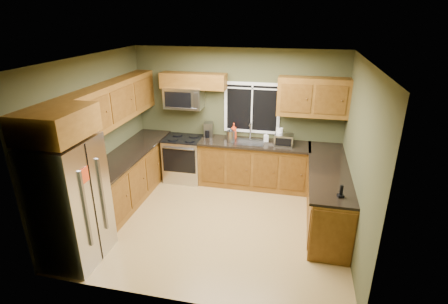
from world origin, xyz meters
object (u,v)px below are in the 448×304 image
at_px(toaster_oven, 284,140).
at_px(soap_bottle_a, 234,131).
at_px(paper_towel_roll, 279,136).
at_px(soap_bottle_b, 266,137).
at_px(refrigerator, 71,202).
at_px(kettle, 231,136).
at_px(microwave, 184,98).
at_px(coffee_maker, 208,130).
at_px(cordless_phone, 341,193).
at_px(range, 184,158).

relative_size(toaster_oven, soap_bottle_a, 1.10).
relative_size(paper_towel_roll, soap_bottle_b, 1.72).
xyz_separation_m(refrigerator, paper_towel_roll, (2.62, 2.86, 0.19)).
distance_m(kettle, soap_bottle_a, 0.19).
xyz_separation_m(microwave, toaster_oven, (2.03, -0.16, -0.68)).
bearing_deg(coffee_maker, soap_bottle_a, -4.51).
distance_m(microwave, cordless_phone, 3.63).
height_order(refrigerator, cordless_phone, refrigerator).
xyz_separation_m(range, paper_towel_roll, (1.93, 0.09, 0.62)).
bearing_deg(refrigerator, coffee_maker, 68.24).
relative_size(refrigerator, range, 1.92).
relative_size(kettle, cordless_phone, 1.59).
relative_size(range, soap_bottle_a, 2.87).
height_order(toaster_oven, paper_towel_roll, paper_towel_roll).
xyz_separation_m(range, soap_bottle_b, (1.68, 0.11, 0.57)).
height_order(toaster_oven, cordless_phone, toaster_oven).
distance_m(microwave, paper_towel_roll, 2.03).
xyz_separation_m(paper_towel_roll, soap_bottle_b, (-0.25, 0.02, -0.05)).
bearing_deg(soap_bottle_a, range, -172.95).
xyz_separation_m(range, toaster_oven, (2.03, -0.03, 0.58)).
xyz_separation_m(microwave, soap_bottle_b, (1.68, -0.02, -0.69)).
height_order(toaster_oven, soap_bottle_b, toaster_oven).
bearing_deg(paper_towel_roll, soap_bottle_a, 177.76).
xyz_separation_m(refrigerator, soap_bottle_a, (1.71, 2.90, 0.20)).
distance_m(paper_towel_roll, soap_bottle_a, 0.91).
xyz_separation_m(range, kettle, (1.00, -0.06, 0.60)).
distance_m(range, soap_bottle_b, 1.77).
bearing_deg(kettle, soap_bottle_b, 14.58).
height_order(microwave, paper_towel_roll, microwave).
height_order(soap_bottle_a, cordless_phone, soap_bottle_a).
bearing_deg(soap_bottle_b, soap_bottle_a, 178.84).
height_order(soap_bottle_b, cordless_phone, soap_bottle_b).
bearing_deg(soap_bottle_a, refrigerator, -120.62).
height_order(refrigerator, soap_bottle_a, refrigerator).
height_order(microwave, soap_bottle_b, microwave).
distance_m(range, coffee_maker, 0.80).
height_order(toaster_oven, coffee_maker, coffee_maker).
height_order(coffee_maker, cordless_phone, coffee_maker).
relative_size(microwave, soap_bottle_a, 2.33).
bearing_deg(soap_bottle_a, paper_towel_roll, -2.24).
relative_size(microwave, soap_bottle_b, 3.92).
distance_m(toaster_oven, kettle, 1.03).
bearing_deg(soap_bottle_b, kettle, -165.42).
bearing_deg(paper_towel_roll, coffee_maker, 176.91).
distance_m(soap_bottle_a, cordless_phone, 2.77).
distance_m(refrigerator, paper_towel_roll, 3.88).
bearing_deg(coffee_maker, range, -160.70).
bearing_deg(paper_towel_roll, cordless_phone, -63.36).
xyz_separation_m(toaster_oven, soap_bottle_b, (-0.35, 0.14, -0.01)).
xyz_separation_m(toaster_oven, coffee_maker, (-1.54, 0.19, 0.03)).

